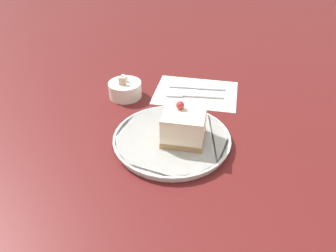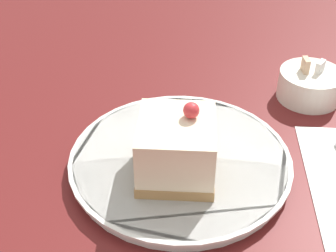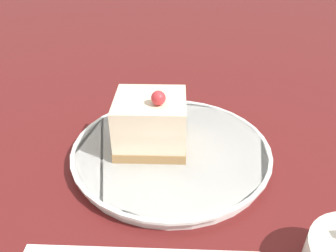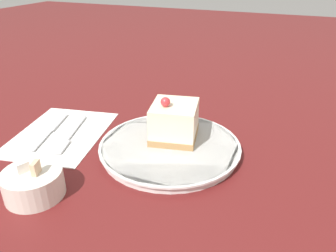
# 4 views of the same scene
# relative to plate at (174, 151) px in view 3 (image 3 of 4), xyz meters

# --- Properties ---
(ground_plane) EXTENTS (4.00, 4.00, 0.00)m
(ground_plane) POSITION_rel_plate_xyz_m (0.03, -0.00, -0.01)
(ground_plane) COLOR #5B1919
(plate) EXTENTS (0.28, 0.28, 0.02)m
(plate) POSITION_rel_plate_xyz_m (0.00, 0.00, 0.00)
(plate) COLOR silver
(plate) RESTS_ON ground_plane
(cake_slice) EXTENTS (0.11, 0.12, 0.09)m
(cake_slice) POSITION_rel_plate_xyz_m (0.00, -0.03, 0.04)
(cake_slice) COLOR #9E7547
(cake_slice) RESTS_ON plate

